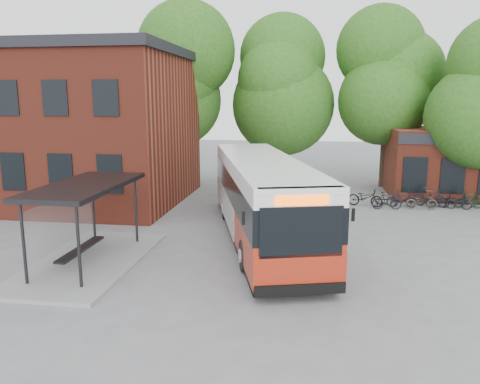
# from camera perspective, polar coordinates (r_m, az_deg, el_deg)

# --- Properties ---
(ground) EXTENTS (100.00, 100.00, 0.00)m
(ground) POSITION_cam_1_polar(r_m,az_deg,el_deg) (17.22, -2.65, -8.26)
(ground) COLOR slate
(station_building) EXTENTS (18.40, 10.40, 8.50)m
(station_building) POSITION_cam_1_polar(r_m,az_deg,el_deg) (29.75, -24.63, 7.37)
(station_building) COLOR maroon
(station_building) RESTS_ON ground
(bus_shelter) EXTENTS (3.60, 7.00, 2.90)m
(bus_shelter) POSITION_cam_1_polar(r_m,az_deg,el_deg) (17.32, -18.15, -3.68)
(bus_shelter) COLOR black
(bus_shelter) RESTS_ON ground
(bike_rail) EXTENTS (5.20, 0.10, 0.38)m
(bike_rail) POSITION_cam_1_polar(r_m,az_deg,el_deg) (27.19, 21.31, -1.32)
(bike_rail) COLOR black
(bike_rail) RESTS_ON ground
(tree_0) EXTENTS (7.92, 7.92, 11.00)m
(tree_0) POSITION_cam_1_polar(r_m,az_deg,el_deg) (33.21, -7.63, 10.74)
(tree_0) COLOR #214D14
(tree_0) RESTS_ON ground
(tree_1) EXTENTS (7.92, 7.92, 10.40)m
(tree_1) POSITION_cam_1_polar(r_m,az_deg,el_deg) (32.99, 4.84, 10.27)
(tree_1) COLOR #214D14
(tree_1) RESTS_ON ground
(tree_2) EXTENTS (7.92, 7.92, 11.00)m
(tree_2) POSITION_cam_1_polar(r_m,az_deg,el_deg) (32.27, 17.44, 10.32)
(tree_2) COLOR #214D14
(tree_2) RESTS_ON ground
(city_bus) EXTENTS (6.26, 13.47, 3.35)m
(city_bus) POSITION_cam_1_polar(r_m,az_deg,el_deg) (19.46, 2.70, -0.83)
(city_bus) COLOR #A32513
(city_bus) RESTS_ON ground
(bicycle_0) EXTENTS (1.96, 1.11, 0.97)m
(bicycle_0) POSITION_cam_1_polar(r_m,az_deg,el_deg) (26.35, 15.01, -0.65)
(bicycle_0) COLOR black
(bicycle_0) RESTS_ON ground
(bicycle_1) EXTENTS (1.60, 0.57, 0.94)m
(bicycle_1) POSITION_cam_1_polar(r_m,az_deg,el_deg) (25.90, 17.47, -1.02)
(bicycle_1) COLOR black
(bicycle_1) RESTS_ON ground
(bicycle_2) EXTENTS (1.66, 0.65, 0.86)m
(bicycle_2) POSITION_cam_1_polar(r_m,az_deg,el_deg) (26.50, 21.25, -1.09)
(bicycle_2) COLOR #3D352F
(bicycle_2) RESTS_ON ground
(bicycle_3) EXTENTS (1.61, 0.46, 0.97)m
(bicycle_3) POSITION_cam_1_polar(r_m,az_deg,el_deg) (26.64, 19.15, -0.76)
(bicycle_3) COLOR black
(bicycle_3) RESTS_ON ground
(bicycle_4) EXTENTS (1.59, 0.67, 0.81)m
(bicycle_4) POSITION_cam_1_polar(r_m,az_deg,el_deg) (27.20, 23.31, -0.99)
(bicycle_4) COLOR black
(bicycle_4) RESTS_ON ground
(bicycle_5) EXTENTS (1.84, 1.00, 1.07)m
(bicycle_5) POSITION_cam_1_polar(r_m,az_deg,el_deg) (27.38, 22.19, -0.56)
(bicycle_5) COLOR black
(bicycle_5) RESTS_ON ground
(bicycle_6) EXTENTS (1.77, 1.03, 0.88)m
(bicycle_6) POSITION_cam_1_polar(r_m,az_deg,el_deg) (27.38, 24.78, -0.97)
(bicycle_6) COLOR black
(bicycle_6) RESTS_ON ground
(bicycle_7) EXTENTS (1.56, 0.54, 0.92)m
(bicycle_7) POSITION_cam_1_polar(r_m,az_deg,el_deg) (27.84, 26.13, -0.85)
(bicycle_7) COLOR black
(bicycle_7) RESTS_ON ground
(bicycle_extra_0) EXTENTS (1.65, 0.62, 0.86)m
(bicycle_extra_0) POSITION_cam_1_polar(r_m,az_deg,el_deg) (27.93, 26.14, -0.88)
(bicycle_extra_0) COLOR #2E2825
(bicycle_extra_0) RESTS_ON ground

